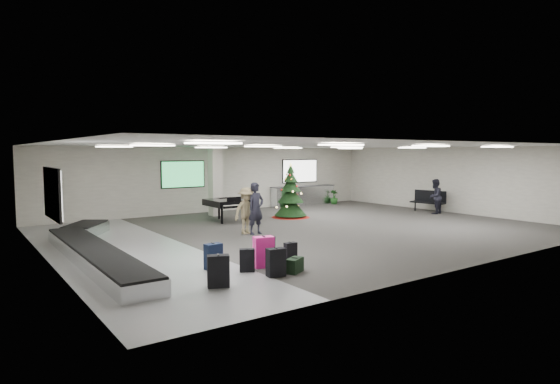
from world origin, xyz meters
TOP-DOWN VIEW (x-y plane):
  - ground at (0.00, 0.00)m, footprint 18.00×18.00m
  - room_envelope at (-0.38, 0.67)m, footprint 18.02×14.02m
  - baggage_carousel at (-7.84, -0.08)m, footprint 2.28×9.71m
  - service_counter at (5.00, 6.65)m, footprint 4.05×0.65m
  - suitcase_0 at (-4.85, -4.87)m, footprint 0.46×0.29m
  - suitcase_1 at (-5.18, -4.12)m, footprint 0.42×0.35m
  - pink_suitcase at (-4.59, -3.96)m, footprint 0.56×0.39m
  - suitcase_3 at (-3.93, -3.19)m, footprint 0.45×0.37m
  - navy_suitcase at (-5.75, -3.42)m, footprint 0.45×0.29m
  - suitcase_5 at (-6.38, -4.89)m, footprint 0.54×0.42m
  - green_duffel at (-4.26, -4.83)m, footprint 0.59×0.48m
  - suitcase_7 at (-3.60, -3.76)m, footprint 0.34×0.18m
  - christmas_tree at (1.49, 3.10)m, footprint 1.75×1.75m
  - grand_piano at (-1.40, 3.78)m, footprint 1.49×1.89m
  - bench at (8.28, 0.74)m, footprint 0.83×1.74m
  - traveler_a at (-2.14, 0.28)m, footprint 0.74×0.55m
  - traveler_b at (-2.38, 0.53)m, footprint 1.17×0.79m
  - traveler_bench at (7.82, 0.07)m, footprint 0.93×0.79m
  - potted_plant_left at (3.49, 6.24)m, footprint 0.62×0.58m
  - potted_plant_right at (6.77, 6.06)m, footprint 0.62×0.62m

SIDE VIEW (x-z plane):
  - ground at x=0.00m, z-range 0.00..0.00m
  - green_duffel at x=-4.26m, z-range -0.01..0.36m
  - baggage_carousel at x=-7.84m, z-range 0.00..0.43m
  - suitcase_7 at x=-3.60m, z-range -0.01..0.51m
  - suitcase_1 at x=-5.18m, z-range -0.01..0.58m
  - suitcase_3 at x=-3.93m, z-range -0.01..0.61m
  - navy_suitcase at x=-5.75m, z-range -0.01..0.66m
  - suitcase_0 at x=-4.85m, z-range -0.01..0.68m
  - suitcase_5 at x=-6.38m, z-range -0.01..0.72m
  - pink_suitcase at x=-4.59m, z-range -0.01..0.80m
  - potted_plant_right at x=6.77m, z-range 0.00..0.82m
  - potted_plant_left at x=3.49m, z-range 0.00..0.90m
  - service_counter at x=5.00m, z-range 0.01..1.09m
  - bench at x=8.28m, z-range 0.07..1.12m
  - grand_piano at x=-1.40m, z-range 0.23..1.31m
  - traveler_bench at x=7.82m, z-range 0.00..1.67m
  - traveler_b at x=-2.38m, z-range 0.00..1.68m
  - christmas_tree at x=1.49m, z-range -0.39..2.10m
  - traveler_a at x=-2.14m, z-range 0.00..1.86m
  - room_envelope at x=-0.38m, z-range 0.73..3.94m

